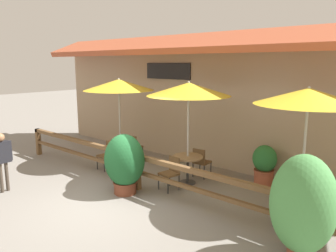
# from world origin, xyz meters

# --- Properties ---
(ground_plane) EXTENTS (60.00, 60.00, 0.00)m
(ground_plane) POSITION_xyz_m (0.00, 0.00, 0.00)
(ground_plane) COLOR gray
(building_facade) EXTENTS (14.28, 1.49, 4.23)m
(building_facade) POSITION_xyz_m (-0.00, 4.10, 2.17)
(building_facade) COLOR tan
(building_facade) RESTS_ON ground
(patio_railing) EXTENTS (10.40, 0.14, 0.95)m
(patio_railing) POSITION_xyz_m (0.00, 1.05, 0.70)
(patio_railing) COLOR brown
(patio_railing) RESTS_ON ground
(patio_umbrella_near) EXTENTS (2.23, 2.23, 2.80)m
(patio_umbrella_near) POSITION_xyz_m (-2.01, 2.23, 2.59)
(patio_umbrella_near) COLOR #B7B2A8
(patio_umbrella_near) RESTS_ON ground
(dining_table_near) EXTENTS (0.82, 0.82, 0.77)m
(dining_table_near) POSITION_xyz_m (-2.01, 2.23, 0.61)
(dining_table_near) COLOR olive
(dining_table_near) RESTS_ON ground
(chair_near_streetside) EXTENTS (0.44, 0.44, 0.86)m
(chair_near_streetside) POSITION_xyz_m (-1.94, 1.62, 0.48)
(chair_near_streetside) COLOR brown
(chair_near_streetside) RESTS_ON ground
(chair_near_wallside) EXTENTS (0.49, 0.49, 0.86)m
(chair_near_wallside) POSITION_xyz_m (-2.03, 2.85, 0.48)
(chair_near_wallside) COLOR brown
(chair_near_wallside) RESTS_ON ground
(patio_umbrella_middle) EXTENTS (2.23, 2.23, 2.80)m
(patio_umbrella_middle) POSITION_xyz_m (0.72, 2.26, 2.59)
(patio_umbrella_middle) COLOR #B7B2A8
(patio_umbrella_middle) RESTS_ON ground
(dining_table_middle) EXTENTS (0.82, 0.82, 0.77)m
(dining_table_middle) POSITION_xyz_m (0.72, 2.26, 0.61)
(dining_table_middle) COLOR olive
(dining_table_middle) RESTS_ON ground
(chair_middle_streetside) EXTENTS (0.48, 0.48, 0.86)m
(chair_middle_streetside) POSITION_xyz_m (0.66, 1.62, 0.48)
(chair_middle_streetside) COLOR brown
(chair_middle_streetside) RESTS_ON ground
(chair_middle_wallside) EXTENTS (0.44, 0.44, 0.86)m
(chair_middle_wallside) POSITION_xyz_m (0.71, 2.91, 0.48)
(chair_middle_wallside) COLOR brown
(chair_middle_wallside) RESTS_ON ground
(patio_umbrella_far) EXTENTS (2.23, 2.23, 2.80)m
(patio_umbrella_far) POSITION_xyz_m (3.73, 2.38, 2.59)
(patio_umbrella_far) COLOR #B7B2A8
(patio_umbrella_far) RESTS_ON ground
(dining_table_far) EXTENTS (0.82, 0.82, 0.77)m
(dining_table_far) POSITION_xyz_m (3.73, 2.38, 0.61)
(dining_table_far) COLOR olive
(dining_table_far) RESTS_ON ground
(chair_far_streetside) EXTENTS (0.47, 0.47, 0.86)m
(chair_far_streetside) POSITION_xyz_m (3.69, 1.72, 0.48)
(chair_far_streetside) COLOR brown
(chair_far_streetside) RESTS_ON ground
(chair_far_wallside) EXTENTS (0.48, 0.48, 0.86)m
(chair_far_wallside) POSITION_xyz_m (3.65, 3.05, 0.48)
(chair_far_wallside) COLOR brown
(chair_far_wallside) RESTS_ON ground
(potted_plant_broad_leaf) EXTENTS (1.07, 0.96, 1.53)m
(potted_plant_broad_leaf) POSITION_xyz_m (-0.06, 0.66, 0.82)
(potted_plant_broad_leaf) COLOR brown
(potted_plant_broad_leaf) RESTS_ON ground
(potted_plant_corner_fern) EXTENTS (1.08, 0.97, 1.84)m
(potted_plant_corner_fern) POSITION_xyz_m (4.33, 0.62, 0.97)
(potted_plant_corner_fern) COLOR brown
(potted_plant_corner_fern) RESTS_ON ground
(potted_plant_tall_tropical) EXTENTS (0.66, 0.59, 1.10)m
(potted_plant_tall_tropical) POSITION_xyz_m (2.35, 3.55, 0.58)
(potted_plant_tall_tropical) COLOR #9E4C33
(potted_plant_tall_tropical) RESTS_ON ground
(pedestrian) EXTENTS (0.23, 0.54, 1.54)m
(pedestrian) POSITION_xyz_m (-2.49, -1.30, 0.99)
(pedestrian) COLOR #42382D
(pedestrian) RESTS_ON ground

